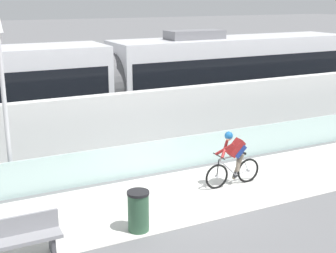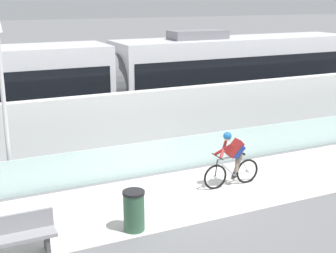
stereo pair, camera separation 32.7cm
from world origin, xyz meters
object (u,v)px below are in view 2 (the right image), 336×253
at_px(lamp_post_antenna, 1,73).
at_px(tram, 112,83).
at_px(cyclist_on_bike, 232,160).
at_px(trash_bin, 134,211).
at_px(bench, 16,236).

bearing_deg(lamp_post_antenna, tram, 46.50).
bearing_deg(tram, cyclist_on_bike, -80.05).
bearing_deg(cyclist_on_bike, tram, 99.95).
xyz_separation_m(cyclist_on_bike, trash_bin, (-3.41, -1.25, -0.30)).
distance_m(tram, trash_bin, 8.51).
xyz_separation_m(tram, lamp_post_antenna, (-4.46, -4.70, 1.40)).
height_order(tram, cyclist_on_bike, tram).
relative_size(tram, cyclist_on_bike, 12.75).
relative_size(cyclist_on_bike, bench, 1.11).
bearing_deg(bench, tram, 59.51).
xyz_separation_m(tram, trash_bin, (-2.20, -8.10, -1.41)).
distance_m(lamp_post_antenna, trash_bin, 4.95).
bearing_deg(trash_bin, cyclist_on_bike, 20.15).
bearing_deg(tram, bench, -120.49).
bearing_deg(tram, lamp_post_antenna, -133.50).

